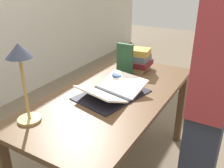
# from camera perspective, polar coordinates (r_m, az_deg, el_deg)

# --- Properties ---
(reading_desk) EXTENTS (1.56, 0.76, 0.76)m
(reading_desk) POSITION_cam_1_polar(r_m,az_deg,el_deg) (1.86, 0.20, -4.62)
(reading_desk) COLOR brown
(reading_desk) RESTS_ON ground_plane
(open_book) EXTENTS (0.55, 0.44, 0.10)m
(open_book) POSITION_cam_1_polar(r_m,az_deg,el_deg) (1.77, -0.01, -1.73)
(open_book) COLOR black
(open_book) RESTS_ON reading_desk
(book_stack_tall) EXTENTS (0.23, 0.27, 0.19)m
(book_stack_tall) POSITION_cam_1_polar(r_m,az_deg,el_deg) (2.25, 5.50, 5.61)
(book_stack_tall) COLOR tan
(book_stack_tall) RESTS_ON reading_desk
(book_standing_upright) EXTENTS (0.03, 0.14, 0.28)m
(book_standing_upright) POSITION_cam_1_polar(r_m,az_deg,el_deg) (2.06, 2.93, 5.44)
(book_standing_upright) COLOR #234C2D
(book_standing_upright) RESTS_ON reading_desk
(reading_lamp) EXTENTS (0.15, 0.15, 0.47)m
(reading_lamp) POSITION_cam_1_polar(r_m,az_deg,el_deg) (1.42, -20.12, 4.31)
(reading_lamp) COLOR tan
(reading_lamp) RESTS_ON reading_desk
(coffee_mug) EXTENTS (0.09, 0.12, 0.08)m
(coffee_mug) POSITION_cam_1_polar(r_m,az_deg,el_deg) (1.94, 1.28, 1.19)
(coffee_mug) COLOR #335184
(coffee_mug) RESTS_ON reading_desk
(person_reader) EXTENTS (0.36, 0.22, 1.72)m
(person_reader) POSITION_cam_1_polar(r_m,az_deg,el_deg) (1.56, 21.32, -4.37)
(person_reader) COLOR #2D3342
(person_reader) RESTS_ON ground_plane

